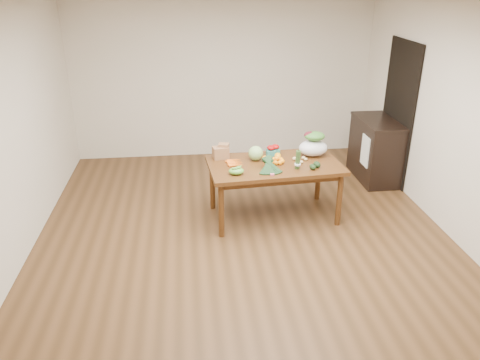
{
  "coord_description": "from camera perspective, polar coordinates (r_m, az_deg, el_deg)",
  "views": [
    {
      "loc": [
        -0.62,
        -4.8,
        2.96
      ],
      "look_at": [
        -0.06,
        0.0,
        0.81
      ],
      "focal_mm": 35.0,
      "sensor_mm": 36.0,
      "label": 1
    }
  ],
  "objects": [
    {
      "name": "orange_c",
      "position": [
        6.02,
        4.64,
        2.8
      ],
      "size": [
        0.08,
        0.08,
        0.08
      ],
      "primitive_type": "sphere",
      "color": "orange",
      "rests_on": "dining_table"
    },
    {
      "name": "avocado_a",
      "position": [
        5.77,
        8.84,
        1.58
      ],
      "size": [
        0.1,
        0.12,
        0.07
      ],
      "primitive_type": "ellipsoid",
      "rotation": [
        0.0,
        0.0,
        0.3
      ],
      "color": "black",
      "rests_on": "dining_table"
    },
    {
      "name": "potato_d",
      "position": [
        6.03,
        6.67,
        2.61
      ],
      "size": [
        0.06,
        0.05,
        0.05
      ],
      "primitive_type": "ellipsoid",
      "color": "#D2B679",
      "rests_on": "dining_table"
    },
    {
      "name": "potato_b",
      "position": [
        5.94,
        7.49,
        2.18
      ],
      "size": [
        0.05,
        0.04,
        0.04
      ],
      "primitive_type": "ellipsoid",
      "color": "tan",
      "rests_on": "dining_table"
    },
    {
      "name": "strawberry_basket_b",
      "position": [
        6.22,
        4.3,
        3.63
      ],
      "size": [
        0.12,
        0.12,
        0.1
      ],
      "primitive_type": null,
      "rotation": [
        0.0,
        0.0,
        0.08
      ],
      "color": "red",
      "rests_on": "dining_table"
    },
    {
      "name": "carrots",
      "position": [
        5.9,
        -0.62,
        2.15
      ],
      "size": [
        0.24,
        0.26,
        0.03
      ],
      "primitive_type": null,
      "rotation": [
        0.0,
        0.0,
        0.08
      ],
      "color": "orange",
      "rests_on": "dining_table"
    },
    {
      "name": "asparagus_bundle",
      "position": [
        5.73,
        7.06,
        2.48
      ],
      "size": [
        0.09,
        0.12,
        0.26
      ],
      "primitive_type": null,
      "rotation": [
        0.15,
        0.0,
        0.08
      ],
      "color": "#5D863D",
      "rests_on": "dining_table"
    },
    {
      "name": "salad_bag",
      "position": [
        6.18,
        8.93,
        4.24
      ],
      "size": [
        0.4,
        0.32,
        0.29
      ],
      "primitive_type": null,
      "rotation": [
        0.0,
        0.0,
        0.08
      ],
      "color": "silver",
      "rests_on": "dining_table"
    },
    {
      "name": "floor",
      "position": [
        5.67,
        0.61,
        -7.43
      ],
      "size": [
        6.0,
        6.0,
        0.0
      ],
      "primitive_type": "plane",
      "color": "brown",
      "rests_on": "ground"
    },
    {
      "name": "potato_c",
      "position": [
        6.08,
        7.74,
        2.69
      ],
      "size": [
        0.05,
        0.05,
        0.04
      ],
      "primitive_type": "ellipsoid",
      "color": "tan",
      "rests_on": "dining_table"
    },
    {
      "name": "dining_table",
      "position": [
        6.07,
        4.13,
        -1.26
      ],
      "size": [
        1.72,
        1.05,
        0.75
      ],
      "primitive_type": "cube",
      "rotation": [
        0.0,
        0.0,
        0.08
      ],
      "color": "#512D13",
      "rests_on": "floor"
    },
    {
      "name": "paper_bag",
      "position": [
        6.04,
        -2.38,
        3.5
      ],
      "size": [
        0.28,
        0.24,
        0.19
      ],
      "primitive_type": null,
      "rotation": [
        0.0,
        0.0,
        0.08
      ],
      "color": "olive",
      "rests_on": "dining_table"
    },
    {
      "name": "orange_a",
      "position": [
        5.96,
        3.07,
        2.62
      ],
      "size": [
        0.08,
        0.08,
        0.08
      ],
      "primitive_type": "sphere",
      "color": "orange",
      "rests_on": "dining_table"
    },
    {
      "name": "mandarin_cluster",
      "position": [
        5.91,
        4.46,
        2.5
      ],
      "size": [
        0.19,
        0.19,
        0.1
      ],
      "primitive_type": null,
      "rotation": [
        0.0,
        0.0,
        0.08
      ],
      "color": "orange",
      "rests_on": "dining_table"
    },
    {
      "name": "cabinet",
      "position": [
        7.47,
        16.15,
        3.58
      ],
      "size": [
        0.52,
        1.02,
        0.94
      ],
      "primitive_type": "cube",
      "color": "black",
      "rests_on": "floor"
    },
    {
      "name": "strawberry_basket_a",
      "position": [
        6.17,
        3.79,
        3.5
      ],
      "size": [
        0.12,
        0.12,
        0.1
      ],
      "primitive_type": null,
      "rotation": [
        0.0,
        0.0,
        0.08
      ],
      "color": "#AF0B0B",
      "rests_on": "dining_table"
    },
    {
      "name": "doorway_dark",
      "position": [
        7.36,
        18.68,
        7.73
      ],
      "size": [
        0.02,
        1.0,
        2.1
      ],
      "primitive_type": "cube",
      "color": "black",
      "rests_on": "floor"
    },
    {
      "name": "orange_b",
      "position": [
        6.05,
        4.63,
        2.95
      ],
      "size": [
        0.08,
        0.08,
        0.08
      ],
      "primitive_type": "sphere",
      "color": "#F59E0F",
      "rests_on": "dining_table"
    },
    {
      "name": "snap_pea_bag",
      "position": [
        5.57,
        -0.46,
        1.1
      ],
      "size": [
        0.18,
        0.14,
        0.08
      ],
      "primitive_type": "ellipsoid",
      "color": "#62B73D",
      "rests_on": "dining_table"
    },
    {
      "name": "ceiling",
      "position": [
        4.85,
        0.76,
        20.94
      ],
      "size": [
        5.0,
        6.0,
        0.02
      ],
      "primitive_type": "cube",
      "color": "white",
      "rests_on": "room_walls"
    },
    {
      "name": "potato_a",
      "position": [
        6.05,
        6.97,
        2.62
      ],
      "size": [
        0.05,
        0.04,
        0.04
      ],
      "primitive_type": "ellipsoid",
      "color": "tan",
      "rests_on": "dining_table"
    },
    {
      "name": "potato_e",
      "position": [
        6.04,
        8.02,
        2.51
      ],
      "size": [
        0.05,
        0.04,
        0.04
      ],
      "primitive_type": "ellipsoid",
      "color": "#DBC27E",
      "rests_on": "dining_table"
    },
    {
      "name": "kale_bunch",
      "position": [
        5.63,
        3.71,
        1.74
      ],
      "size": [
        0.35,
        0.42,
        0.16
      ],
      "primitive_type": null,
      "rotation": [
        0.0,
        0.0,
        0.08
      ],
      "color": "black",
      "rests_on": "dining_table"
    },
    {
      "name": "dish_towel",
      "position": [
        7.14,
        15.01,
        3.44
      ],
      "size": [
        0.02,
        0.28,
        0.45
      ],
      "primitive_type": "cube",
      "color": "white",
      "rests_on": "cabinet"
    },
    {
      "name": "avocado_b",
      "position": [
        5.84,
        9.35,
        1.88
      ],
      "size": [
        0.11,
        0.13,
        0.08
      ],
      "primitive_type": "ellipsoid",
      "rotation": [
        0.0,
        0.0,
        0.3
      ],
      "color": "black",
      "rests_on": "dining_table"
    },
    {
      "name": "room_walls",
      "position": [
        5.1,
        0.68,
        5.62
      ],
      "size": [
        5.02,
        6.02,
        2.7
      ],
      "color": "silver",
      "rests_on": "floor"
    },
    {
      "name": "cabbage",
      "position": [
        5.98,
        1.93,
        3.28
      ],
      "size": [
        0.19,
        0.19,
        0.19
      ],
      "primitive_type": "sphere",
      "color": "#93B267",
      "rests_on": "dining_table"
    }
  ]
}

